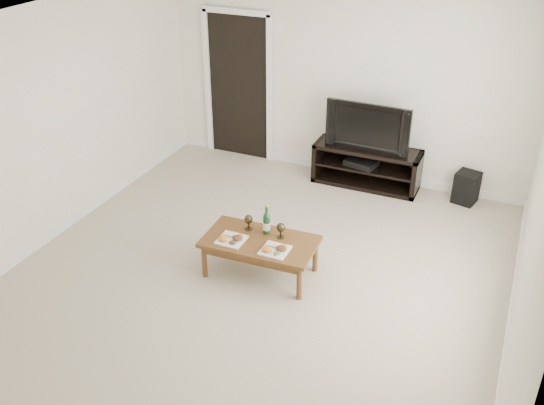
{
  "coord_description": "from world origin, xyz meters",
  "views": [
    {
      "loc": [
        2.24,
        -4.7,
        3.79
      ],
      "look_at": [
        0.01,
        0.38,
        0.7
      ],
      "focal_mm": 40.0,
      "sensor_mm": 36.0,
      "label": 1
    }
  ],
  "objects_px": {
    "media_console": "(366,166)",
    "coffee_table": "(260,257)",
    "television": "(370,125)",
    "subwoofer": "(466,187)"
  },
  "relations": [
    {
      "from": "media_console",
      "to": "coffee_table",
      "type": "bearing_deg",
      "value": -100.38
    },
    {
      "from": "media_console",
      "to": "television",
      "type": "height_order",
      "value": "television"
    },
    {
      "from": "media_console",
      "to": "subwoofer",
      "type": "distance_m",
      "value": 1.31
    },
    {
      "from": "coffee_table",
      "to": "television",
      "type": "bearing_deg",
      "value": 79.62
    },
    {
      "from": "subwoofer",
      "to": "media_console",
      "type": "bearing_deg",
      "value": -163.98
    },
    {
      "from": "subwoofer",
      "to": "coffee_table",
      "type": "relative_size",
      "value": 0.35
    },
    {
      "from": "media_console",
      "to": "subwoofer",
      "type": "xyz_separation_m",
      "value": [
        1.3,
        0.05,
        -0.07
      ]
    },
    {
      "from": "coffee_table",
      "to": "subwoofer",
      "type": "bearing_deg",
      "value": 54.88
    },
    {
      "from": "coffee_table",
      "to": "media_console",
      "type": "bearing_deg",
      "value": 79.62
    },
    {
      "from": "television",
      "to": "subwoofer",
      "type": "bearing_deg",
      "value": 3.82
    }
  ]
}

